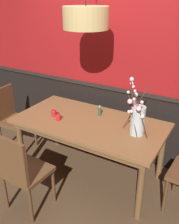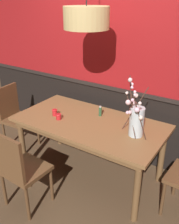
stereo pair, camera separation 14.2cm
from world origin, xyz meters
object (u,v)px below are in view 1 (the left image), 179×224
(chair_near_side_left, at_px, (21,170))
(vase_with_blossoms, at_px, (137,119))
(candle_holder_nearer_center, at_px, (54,113))
(candle_holder_nearer_edge, at_px, (58,117))
(chair_head_west_end, at_px, (12,116))
(dining_table, at_px, (90,128))
(condiment_bottle, at_px, (100,111))
(chair_far_side_left, at_px, (102,110))
(chair_far_side_right, at_px, (133,116))
(pendant_lamp, at_px, (86,18))

(chair_near_side_left, height_order, vase_with_blossoms, vase_with_blossoms)
(candle_holder_nearer_center, distance_m, candle_holder_nearer_edge, 0.12)
(chair_head_west_end, bearing_deg, candle_holder_nearer_center, -5.59)
(dining_table, relative_size, candle_holder_nearer_edge, 25.45)
(vase_with_blossoms, xyz_separation_m, condiment_bottle, (-0.56, 0.20, -0.11))
(chair_near_side_left, height_order, condiment_bottle, chair_near_side_left)
(chair_near_side_left, height_order, chair_far_side_left, chair_near_side_left)
(chair_far_side_right, xyz_separation_m, condiment_bottle, (-0.21, -0.65, 0.29))
(vase_with_blossoms, bearing_deg, chair_far_side_right, 112.04)
(pendant_lamp, bearing_deg, chair_head_west_end, -175.39)
(chair_near_side_left, bearing_deg, candle_holder_nearer_center, 101.40)
(candle_holder_nearer_center, xyz_separation_m, candle_holder_nearer_edge, (0.11, -0.06, -0.01))
(chair_head_west_end, xyz_separation_m, candle_holder_nearer_center, (0.86, -0.08, 0.29))
(dining_table, height_order, vase_with_blossoms, vase_with_blossoms)
(chair_far_side_right, distance_m, condiment_bottle, 0.75)
(vase_with_blossoms, bearing_deg, chair_head_west_end, -179.28)
(candle_holder_nearer_center, xyz_separation_m, condiment_bottle, (0.48, 0.31, 0.02))
(dining_table, distance_m, pendant_lamp, 1.24)
(condiment_bottle, relative_size, pendant_lamp, 0.13)
(chair_far_side_right, height_order, chair_head_west_end, chair_far_side_right)
(chair_far_side_right, distance_m, candle_holder_nearer_center, 1.21)
(chair_far_side_left, xyz_separation_m, candle_holder_nearer_center, (-0.17, -0.95, 0.29))
(dining_table, distance_m, vase_with_blossoms, 0.64)
(chair_head_west_end, bearing_deg, chair_near_side_left, -40.07)
(chair_far_side_left, bearing_deg, condiment_bottle, -64.82)
(candle_holder_nearer_center, height_order, candle_holder_nearer_edge, candle_holder_nearer_center)
(chair_far_side_left, xyz_separation_m, condiment_bottle, (0.30, -0.65, 0.31))
(chair_far_side_right, relative_size, candle_holder_nearer_edge, 13.71)
(dining_table, relative_size, chair_head_west_end, 1.88)
(chair_near_side_left, xyz_separation_m, chair_far_side_left, (0.02, 1.72, -0.01))
(chair_far_side_left, bearing_deg, chair_near_side_left, -90.58)
(candle_holder_nearer_edge, bearing_deg, chair_far_side_left, 86.38)
(candle_holder_nearer_edge, height_order, condiment_bottle, condiment_bottle)
(chair_far_side_right, relative_size, candle_holder_nearer_center, 11.84)
(chair_far_side_left, distance_m, pendant_lamp, 1.61)
(chair_far_side_left, height_order, candle_holder_nearer_center, chair_far_side_left)
(chair_head_west_end, relative_size, candle_holder_nearer_center, 11.69)
(chair_head_west_end, xyz_separation_m, candle_holder_nearer_edge, (0.97, -0.14, 0.28))
(chair_head_west_end, relative_size, chair_far_side_left, 1.04)
(chair_head_west_end, height_order, condiment_bottle, chair_head_west_end)
(vase_with_blossoms, distance_m, candle_holder_nearer_edge, 0.95)
(dining_table, xyz_separation_m, chair_near_side_left, (-0.30, -0.87, -0.16))
(chair_far_side_left, xyz_separation_m, candle_holder_nearer_edge, (-0.06, -1.01, 0.29))
(chair_far_side_left, height_order, pendant_lamp, pendant_lamp)
(dining_table, height_order, candle_holder_nearer_center, candle_holder_nearer_center)
(candle_holder_nearer_center, distance_m, condiment_bottle, 0.57)
(chair_head_west_end, bearing_deg, condiment_bottle, 9.40)
(chair_near_side_left, height_order, pendant_lamp, pendant_lamp)
(chair_far_side_right, bearing_deg, pendant_lamp, -112.96)
(chair_head_west_end, height_order, chair_far_side_left, chair_head_west_end)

